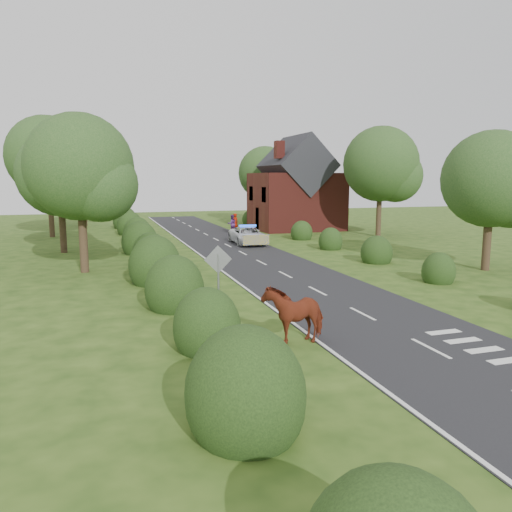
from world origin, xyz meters
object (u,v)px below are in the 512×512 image
object	(u,v)px
police_van	(248,235)
pedestrian_red	(235,223)
pedestrian_purple	(232,224)
cow	(294,317)
road_sign	(218,269)

from	to	relation	value
police_van	pedestrian_red	distance (m)	8.22
pedestrian_red	pedestrian_purple	world-z (taller)	pedestrian_red
cow	pedestrian_purple	size ratio (longest dim) A/B	1.26
cow	pedestrian_red	bearing A→B (deg)	155.34
pedestrian_red	pedestrian_purple	distance (m)	0.46
police_van	pedestrian_purple	world-z (taller)	pedestrian_purple
pedestrian_red	pedestrian_purple	bearing A→B (deg)	24.63
police_van	road_sign	bearing A→B (deg)	-107.69
pedestrian_red	police_van	bearing A→B (deg)	67.67
road_sign	police_van	size ratio (longest dim) A/B	0.51
pedestrian_red	pedestrian_purple	xyz separation A→B (m)	(-0.36, -0.28, -0.05)
road_sign	pedestrian_red	world-z (taller)	road_sign
cow	pedestrian_purple	distance (m)	31.05
cow	police_van	size ratio (longest dim) A/B	0.43
cow	pedestrian_purple	world-z (taller)	pedestrian_purple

